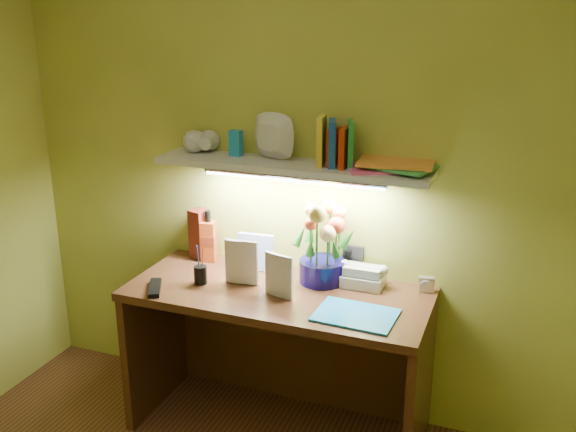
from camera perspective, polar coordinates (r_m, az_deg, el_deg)
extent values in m
cube|color=#3E2111|center=(3.16, -0.91, -12.82)|extent=(1.40, 0.60, 0.75)
cube|color=silver|center=(3.02, 12.22, -5.95)|extent=(0.08, 0.05, 0.07)
cube|color=#5E1F13|center=(3.34, -7.87, -1.60)|extent=(0.10, 0.10, 0.26)
cylinder|color=black|center=(3.05, -7.82, -4.67)|extent=(0.08, 0.08, 0.15)
cube|color=black|center=(3.04, -11.75, -6.27)|extent=(0.13, 0.19, 0.02)
cube|color=#1E8DD4|center=(2.76, 6.04, -8.74)|extent=(0.35, 0.26, 0.01)
imported|color=silver|center=(3.04, -5.62, -3.96)|extent=(0.16, 0.03, 0.22)
imported|color=silver|center=(2.92, -2.04, -4.97)|extent=(0.15, 0.06, 0.20)
cube|color=silver|center=(2.96, 0.26, 4.45)|extent=(1.30, 0.25, 0.03)
imported|color=silver|center=(3.15, -8.64, 6.17)|extent=(0.12, 0.12, 0.09)
imported|color=silver|center=(3.14, -7.41, 6.29)|extent=(0.13, 0.13, 0.10)
imported|color=silver|center=(2.98, -1.81, 5.41)|extent=(0.27, 0.27, 0.05)
cube|color=silver|center=(3.21, -8.48, 6.53)|extent=(0.05, 0.05, 0.10)
cube|color=#1E8DD4|center=(3.10, -4.66, 6.48)|extent=(0.06, 0.05, 0.12)
cube|color=#B12C0C|center=(2.89, 4.15, 6.12)|extent=(0.05, 0.12, 0.17)
cube|color=yellow|center=(2.89, 2.99, 6.70)|extent=(0.05, 0.14, 0.22)
cube|color=#18499B|center=(2.89, 3.93, 6.47)|extent=(0.07, 0.15, 0.20)
cube|color=#218E35|center=(2.87, 5.55, 6.36)|extent=(0.06, 0.14, 0.21)
cube|color=#B12C0C|center=(2.86, 5.12, 6.08)|extent=(0.03, 0.13, 0.18)
cube|color=#FF5DAC|center=(2.86, 8.18, 4.24)|extent=(0.34, 0.30, 0.01)
cube|color=#44B75F|center=(2.84, 9.88, 4.36)|extent=(0.33, 0.28, 0.01)
cube|color=#FD973B|center=(2.86, 9.62, 4.76)|extent=(0.35, 0.27, 0.01)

